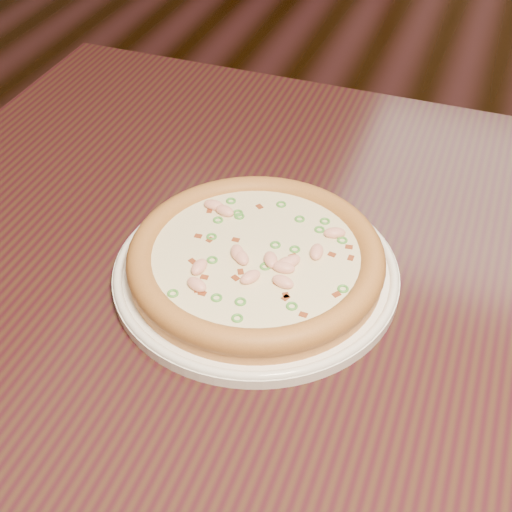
% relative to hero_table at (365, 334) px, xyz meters
% --- Properties ---
extents(hero_table, '(1.20, 0.80, 0.75)m').
position_rel_hero_table_xyz_m(hero_table, '(0.00, 0.00, 0.00)').
color(hero_table, black).
rests_on(hero_table, ground).
extents(plate, '(0.31, 0.31, 0.02)m').
position_rel_hero_table_xyz_m(plate, '(-0.12, -0.05, 0.11)').
color(plate, white).
rests_on(plate, hero_table).
extents(pizza, '(0.28, 0.28, 0.03)m').
position_rel_hero_table_xyz_m(pizza, '(-0.12, -0.05, 0.13)').
color(pizza, '#BD874B').
rests_on(pizza, plate).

